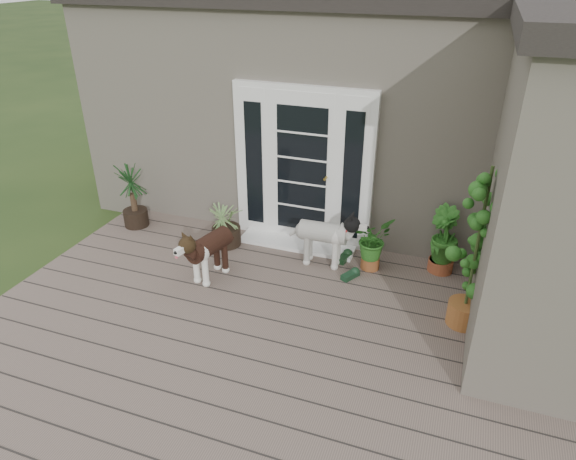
% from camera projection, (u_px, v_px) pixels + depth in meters
% --- Properties ---
extents(deck, '(6.20, 4.60, 0.12)m').
position_uv_depth(deck, '(254.00, 341.00, 5.43)').
color(deck, '#6B5B4C').
rests_on(deck, ground).
extents(house_main, '(7.40, 4.00, 3.10)m').
position_uv_depth(house_main, '(355.00, 105.00, 8.26)').
color(house_main, '#665E54').
rests_on(house_main, ground).
extents(door_unit, '(1.90, 0.14, 2.15)m').
position_uv_depth(door_unit, '(303.00, 167.00, 6.79)').
color(door_unit, white).
rests_on(door_unit, deck).
extents(door_step, '(1.60, 0.40, 0.05)m').
position_uv_depth(door_step, '(297.00, 244.00, 7.11)').
color(door_step, white).
rests_on(door_step, deck).
extents(brindle_dog, '(0.53, 0.87, 0.67)m').
position_uv_depth(brindle_dog, '(210.00, 254.00, 6.26)').
color(brindle_dog, '#351C13').
rests_on(brindle_dog, deck).
extents(white_dog, '(0.83, 0.38, 0.68)m').
position_uv_depth(white_dog, '(323.00, 241.00, 6.53)').
color(white_dog, silver).
rests_on(white_dog, deck).
extents(spider_plant, '(0.73, 0.73, 0.70)m').
position_uv_depth(spider_plant, '(226.00, 221.00, 6.99)').
color(spider_plant, '#86AB69').
rests_on(spider_plant, deck).
extents(yucca, '(0.74, 0.74, 0.97)m').
position_uv_depth(yucca, '(133.00, 195.00, 7.43)').
color(yucca, black).
rests_on(yucca, deck).
extents(herb_a, '(0.66, 0.66, 0.63)m').
position_uv_depth(herb_a, '(371.00, 247.00, 6.46)').
color(herb_a, '#164D17').
rests_on(herb_a, deck).
extents(herb_b, '(0.61, 0.61, 0.65)m').
position_uv_depth(herb_b, '(441.00, 248.00, 6.40)').
color(herb_b, '#225719').
rests_on(herb_b, deck).
extents(herb_c, '(0.52, 0.52, 0.64)m').
position_uv_depth(herb_c, '(443.00, 249.00, 6.40)').
color(herb_c, '#25621C').
rests_on(herb_c, deck).
extents(sapling, '(0.72, 0.72, 1.89)m').
position_uv_depth(sapling, '(477.00, 248.00, 5.16)').
color(sapling, '#195A1C').
rests_on(sapling, deck).
extents(clog_left, '(0.21, 0.34, 0.09)m').
position_uv_depth(clog_left, '(344.00, 257.00, 6.75)').
color(clog_left, black).
rests_on(clog_left, deck).
extents(clog_right, '(0.26, 0.33, 0.09)m').
position_uv_depth(clog_right, '(350.00, 275.00, 6.38)').
color(clog_right, '#14331D').
rests_on(clog_right, deck).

